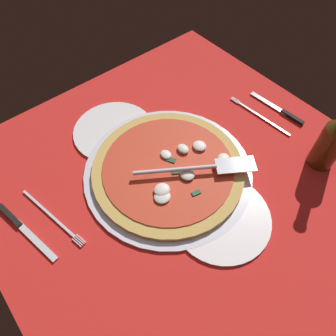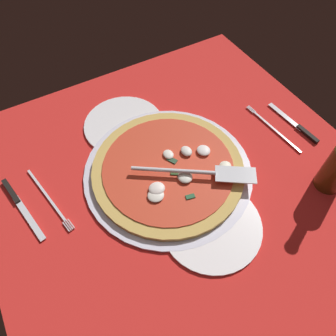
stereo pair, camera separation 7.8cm
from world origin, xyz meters
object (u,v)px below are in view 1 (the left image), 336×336
Objects in this scene: place_setting_near at (270,114)px; place_setting_far at (37,223)px; dinner_plate_right at (114,131)px; pizza_server at (199,167)px; beer_bottle at (332,141)px; pizza at (169,169)px; dinner_plate_left at (221,217)px.

place_setting_near is 69.77cm from place_setting_far.
dinner_plate_right is 27.85cm from pizza_server.
place_setting_near is 0.99× the size of place_setting_far.
beer_bottle is (-16.88, -27.51, 4.42)cm from pizza_server.
place_setting_far is at bearing 112.19° from dinner_plate_right.
pizza is at bearing 163.53° from pizza_server.
place_setting_near is (-23.92, -39.28, -0.15)cm from dinner_plate_right.
dinner_plate_left is 32.79cm from beer_bottle.
beer_bottle is at bearing -99.18° from dinner_plate_left.
dinner_plate_right is at bearing 39.14° from beer_bottle.
beer_bottle reaches higher than pizza_server.
place_setting_far is at bearing 64.18° from beer_bottle.
pizza_server is (-5.89, -4.86, 2.44)cm from pizza.
dinner_plate_right is at bearing 8.05° from pizza.
beer_bottle is at bearing 2.50° from pizza_server.
dinner_plate_right is at bearing 54.90° from place_setting_near.
dinner_plate_left is at bearing 41.00° from place_setting_far.
pizza is 33.53cm from place_setting_far.
pizza_server is at bearing 58.47° from beer_bottle.
place_setting_far is (26.27, 33.41, -0.14)cm from dinner_plate_left.
pizza_server reaches higher than dinner_plate_right.
beer_bottle is (-43.35, -35.28, 8.23)cm from dinner_plate_right.
place_setting_far is 72.41cm from beer_bottle.
pizza_server is at bearing -17.92° from dinner_plate_left.
pizza reaches higher than dinner_plate_left.
pizza_server is at bearing 57.96° from place_setting_far.
dinner_plate_left is 0.87× the size of pizza_server.
beer_bottle reaches higher than place_setting_near.
pizza is 1.78× the size of place_setting_near.
pizza_server reaches higher than place_setting_near.
beer_bottle is (-19.43, 4.00, 8.38)cm from place_setting_near.
dinner_plate_right is at bearing 5.88° from dinner_plate_left.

